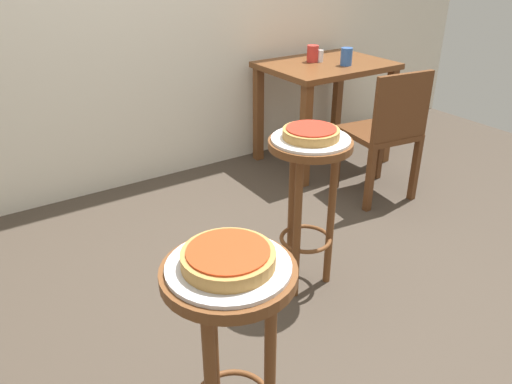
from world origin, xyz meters
name	(u,v)px	position (x,y,z in m)	size (l,w,h in m)	color
ground_plane	(289,295)	(0.00, 0.00, 0.00)	(6.00, 6.00, 0.00)	#42382D
stool_foreground	(230,327)	(-0.65, -0.57, 0.55)	(0.37, 0.37, 0.76)	brown
serving_plate_foreground	(228,267)	(-0.65, -0.57, 0.76)	(0.34, 0.34, 0.01)	silver
pizza_foreground	(228,258)	(-0.65, -0.57, 0.79)	(0.25, 0.25, 0.05)	#B78442
stool_middle	(308,183)	(0.13, 0.05, 0.55)	(0.37, 0.37, 0.76)	brown
serving_plate_middle	(311,139)	(0.13, 0.05, 0.76)	(0.35, 0.35, 0.01)	silver
pizza_middle	(311,133)	(0.13, 0.05, 0.79)	(0.25, 0.25, 0.05)	#B78442
dining_table	(325,81)	(1.20, 1.20, 0.62)	(0.89, 0.67, 0.75)	brown
cup_near_edge	(346,57)	(1.25, 1.06, 0.81)	(0.08, 0.08, 0.12)	#3360B2
cup_far_edge	(313,54)	(1.13, 1.28, 0.81)	(0.08, 0.08, 0.12)	red
condiment_shaker	(321,56)	(1.18, 1.24, 0.79)	(0.04, 0.04, 0.08)	white
wooden_chair	(386,131)	(1.11, 0.50, 0.47)	(0.45, 0.45, 0.85)	#5B3319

